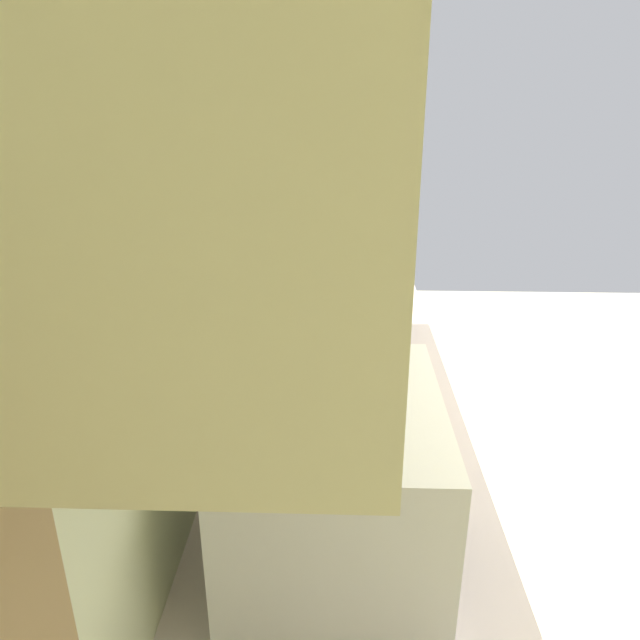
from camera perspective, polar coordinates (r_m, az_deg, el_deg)
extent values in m
cube|color=beige|center=(1.94, -8.85, 6.77)|extent=(4.31, 0.12, 2.55)
cube|color=beige|center=(1.96, 2.00, -20.82)|extent=(3.34, 0.63, 0.89)
cube|color=silver|center=(1.68, 2.21, -9.27)|extent=(3.37, 0.66, 0.02)
cube|color=#332819|center=(1.82, 13.18, -25.67)|extent=(0.01, 0.01, 0.82)
cube|color=#332819|center=(2.16, 10.82, -16.40)|extent=(0.01, 0.01, 0.82)
cube|color=#332819|center=(2.55, 9.29, -9.80)|extent=(0.01, 0.01, 0.82)
cube|color=#332819|center=(2.97, 8.21, -4.98)|extent=(0.01, 0.01, 0.82)
cube|color=beige|center=(1.45, -3.66, 26.85)|extent=(2.33, 0.34, 0.72)
cube|color=black|center=(3.66, 2.23, 0.70)|extent=(0.59, 0.65, 0.91)
cube|color=black|center=(3.69, 7.38, -0.03)|extent=(0.46, 0.01, 0.50)
cube|color=black|center=(3.52, 2.34, 7.81)|extent=(0.56, 0.62, 0.02)
cube|color=black|center=(3.51, -2.71, 9.11)|extent=(0.56, 0.04, 0.18)
cylinder|color=#38383D|center=(3.39, 4.35, 7.50)|extent=(0.11, 0.11, 0.01)
cylinder|color=#38383D|center=(3.64, 4.20, 8.50)|extent=(0.11, 0.11, 0.01)
cylinder|color=#38383D|center=(3.39, 0.35, 7.55)|extent=(0.11, 0.11, 0.01)
cylinder|color=#38383D|center=(3.64, 0.46, 8.55)|extent=(0.11, 0.11, 0.01)
cube|color=white|center=(1.17, 1.36, -14.63)|extent=(0.50, 0.39, 0.33)
cube|color=black|center=(1.15, 11.74, -15.87)|extent=(0.31, 0.01, 0.23)
cube|color=#2D2D33|center=(1.34, 10.12, -9.65)|extent=(0.09, 0.01, 0.23)
cylinder|color=#D84C47|center=(1.73, 5.65, -7.09)|extent=(0.13, 0.13, 0.05)
cylinder|color=#D14F42|center=(1.72, 5.67, -6.74)|extent=(0.11, 0.11, 0.02)
cylinder|color=black|center=(2.15, 4.95, 0.69)|extent=(0.15, 0.15, 0.17)
cylinder|color=black|center=(2.12, 5.04, 3.14)|extent=(0.04, 0.04, 0.02)
cylinder|color=black|center=(2.22, 4.88, 2.26)|extent=(0.09, 0.02, 0.05)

